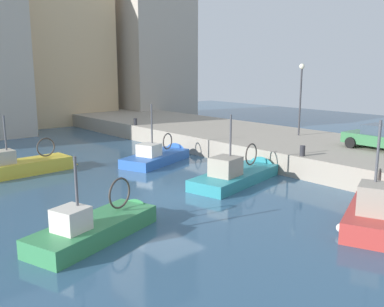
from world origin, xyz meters
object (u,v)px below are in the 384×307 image
Objects in this scene: fishing_boat_blue at (160,160)px; fishing_boat_yellow at (26,171)px; fishing_boat_red at (373,219)px; parked_car_green at (384,137)px; mooring_bollard_south at (302,151)px; mooring_bollard_mid at (135,122)px; fishing_boat_green at (102,232)px; fishing_boat_teal at (239,179)px; quay_streetlamp at (301,87)px.

fishing_boat_yellow is at bearing 162.05° from fishing_boat_blue.
fishing_boat_red is 1.38× the size of parked_car_green.
fishing_boat_yellow is at bearing 135.66° from mooring_bollard_south.
parked_car_green is 5.27m from mooring_bollard_south.
parked_car_green is 18.66m from mooring_bollard_mid.
fishing_boat_green is 0.88× the size of fishing_boat_teal.
fishing_boat_teal is (7.83, -8.84, 0.01)m from fishing_boat_yellow.
fishing_boat_blue reaches higher than parked_car_green.
mooring_bollard_mid is (3.51, 21.76, 1.34)m from fishing_boat_red.
fishing_boat_blue is 10.80× the size of mooring_bollard_mid.
quay_streetlamp is at bearing -23.19° from fishing_boat_blue.
fishing_boat_red is (7.29, -16.31, 0.03)m from fishing_boat_yellow.
fishing_boat_blue reaches higher than mooring_bollard_south.
fishing_boat_yellow is at bearing 83.76° from fishing_boat_green.
fishing_boat_green is 10.79× the size of mooring_bollard_south.
fishing_boat_teal is 1.40× the size of quay_streetlamp.
fishing_boat_yellow is 11.37× the size of mooring_bollard_south.
mooring_bollard_mid is at bearing 26.78° from fishing_boat_yellow.
fishing_boat_red is (-0.16, -13.90, 0.04)m from fishing_boat_blue.
fishing_boat_teal is 3.68m from mooring_bollard_south.
mooring_bollard_mid is 13.35m from quay_streetlamp.
fishing_boat_green is 1.00× the size of fishing_boat_blue.
mooring_bollard_mid is at bearing 78.26° from fishing_boat_teal.
parked_car_green is 7.77× the size of mooring_bollard_mid.
fishing_boat_teal is 8.85m from parked_car_green.
fishing_boat_red is 10.73× the size of mooring_bollard_mid.
fishing_boat_teal reaches higher than mooring_bollard_south.
fishing_boat_teal is at bearing -86.58° from fishing_boat_blue.
fishing_boat_yellow reaches higher than mooring_bollard_mid.
fishing_boat_red reaches higher than parked_car_green.
fishing_boat_yellow is 10.72m from fishing_boat_green.
fishing_boat_yellow is 11.37× the size of mooring_bollard_mid.
parked_car_green is (16.82, -1.91, 1.84)m from fishing_boat_green.
quay_streetlamp reaches higher than mooring_bollard_mid.
fishing_boat_teal reaches higher than fishing_boat_green.
fishing_boat_red is at bearing -99.16° from mooring_bollard_mid.
fishing_boat_red reaches higher than mooring_bollard_south.
mooring_bollard_south is (3.51, 5.76, 1.34)m from fishing_boat_red.
fishing_boat_red is 9.34m from parked_car_green.
mooring_bollard_south is at bearing -142.84° from quay_streetlamp.
fishing_boat_green is 9.17m from fishing_boat_teal.
parked_car_green is at bearing -74.92° from mooring_bollard_mid.
fishing_boat_red reaches higher than mooring_bollard_mid.
fishing_boat_red reaches higher than fishing_boat_yellow.
fishing_boat_blue is at bearing 112.40° from mooring_bollard_south.
parked_car_green is (8.36, 3.75, 1.79)m from fishing_boat_red.
fishing_boat_yellow is 20.15m from parked_car_green.
fishing_boat_yellow is at bearing 131.52° from fishing_boat_teal.
fishing_boat_teal is (8.99, 1.81, 0.03)m from fishing_boat_green.
fishing_boat_green is 1.39× the size of parked_car_green.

